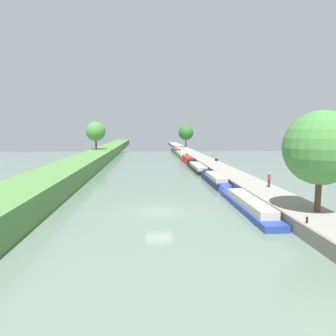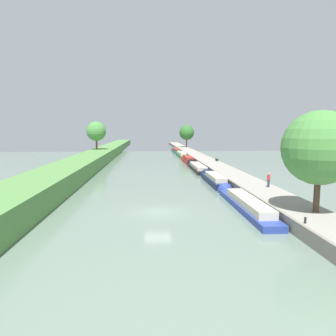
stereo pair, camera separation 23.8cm
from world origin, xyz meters
name	(u,v)px [view 2 (the right image)]	position (x,y,z in m)	size (l,w,h in m)	color
ground_plane	(158,212)	(0.00, 0.00, 0.00)	(160.00, 160.00, 0.00)	slate
left_grassy_bank	(15,201)	(-12.95, 0.00, 1.22)	(6.06, 260.00, 2.45)	#518442
right_towpath	(283,204)	(11.97, 0.00, 0.53)	(4.11, 260.00, 1.06)	gray
stone_quay	(260,204)	(9.79, 0.00, 0.55)	(0.25, 260.00, 1.11)	gray
narrowboat_blue	(244,203)	(8.50, 1.02, 0.51)	(1.95, 15.12, 1.90)	#283D93
narrowboat_navy	(214,179)	(8.48, 15.08, 0.58)	(1.89, 11.73, 1.91)	#141E42
narrowboat_black	(197,167)	(8.43, 30.39, 0.47)	(2.15, 15.52, 2.04)	black
narrowboat_red	(188,160)	(8.41, 43.83, 0.57)	(2.04, 11.99, 2.09)	maroon
narrowboat_green	(181,154)	(8.49, 58.79, 0.56)	(1.87, 15.51, 1.87)	#1E6033
narrowboat_teal	(176,150)	(8.48, 75.93, 0.55)	(1.98, 16.52, 1.93)	#195B60
tree_rightbank_near	(320,148)	(12.63, -4.65, 6.22)	(5.89, 5.89, 8.12)	#4C3828
tree_rightbank_midnear	(187,133)	(13.49, 86.56, 6.44)	(5.52, 5.52, 8.16)	#4C3828
tree_leftbank_downstream	(96,131)	(-14.24, 53.06, 7.15)	(5.04, 5.04, 7.24)	brown
person_walking	(269,180)	(12.93, 6.02, 1.93)	(0.34, 0.34, 1.66)	#282D42
mooring_bollard_near	(305,220)	(10.22, -7.58, 1.28)	(0.16, 0.16, 0.45)	black
mooring_bollard_far	(179,147)	(10.22, 83.86, 1.28)	(0.16, 0.16, 0.45)	black
park_bench	(217,159)	(13.58, 35.74, 1.41)	(0.44, 1.50, 0.47)	#333338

